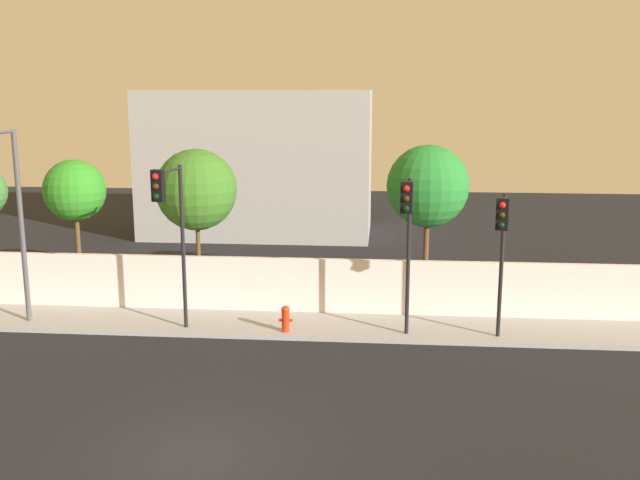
# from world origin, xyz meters

# --- Properties ---
(ground_plane) EXTENTS (80.00, 80.00, 0.00)m
(ground_plane) POSITION_xyz_m (0.00, 0.00, 0.00)
(ground_plane) COLOR black
(sidewalk) EXTENTS (36.00, 2.40, 0.15)m
(sidewalk) POSITION_xyz_m (0.00, 8.20, 0.07)
(sidewalk) COLOR #9E9E9E
(sidewalk) RESTS_ON ground
(perimeter_wall) EXTENTS (36.00, 0.18, 1.80)m
(perimeter_wall) POSITION_xyz_m (0.00, 9.49, 1.05)
(perimeter_wall) COLOR silver
(perimeter_wall) RESTS_ON sidewalk
(traffic_light_left) EXTENTS (0.44, 1.12, 4.28)m
(traffic_light_left) POSITION_xyz_m (7.09, 7.06, 3.28)
(traffic_light_left) COLOR black
(traffic_light_left) RESTS_ON sidewalk
(traffic_light_center) EXTENTS (0.51, 1.60, 5.02)m
(traffic_light_center) POSITION_xyz_m (-2.43, 6.84, 3.81)
(traffic_light_center) COLOR black
(traffic_light_center) RESTS_ON sidewalk
(traffic_light_right) EXTENTS (0.36, 1.10, 4.70)m
(traffic_light_right) POSITION_xyz_m (4.43, 7.09, 3.56)
(traffic_light_right) COLOR black
(traffic_light_right) RESTS_ON sidewalk
(street_lamp_curbside) EXTENTS (0.68, 2.25, 6.02)m
(street_lamp_curbside) POSITION_xyz_m (-7.49, 7.41, 3.80)
(street_lamp_curbside) COLOR #4C4C51
(street_lamp_curbside) RESTS_ON sidewalk
(fire_hydrant) EXTENTS (0.44, 0.26, 0.81)m
(fire_hydrant) POSITION_xyz_m (0.84, 7.41, 0.58)
(fire_hydrant) COLOR red
(fire_hydrant) RESTS_ON sidewalk
(roadside_tree_midleft) EXTENTS (2.11, 2.11, 5.04)m
(roadside_tree_midleft) POSITION_xyz_m (-6.80, 10.31, 3.96)
(roadside_tree_midleft) COLOR brown
(roadside_tree_midleft) RESTS_ON ground
(roadside_tree_midright) EXTENTS (2.74, 2.74, 5.43)m
(roadside_tree_midright) POSITION_xyz_m (-2.55, 10.31, 4.05)
(roadside_tree_midright) COLOR brown
(roadside_tree_midright) RESTS_ON ground
(roadside_tree_rightmost) EXTENTS (2.69, 2.69, 5.61)m
(roadside_tree_rightmost) POSITION_xyz_m (5.16, 10.31, 4.25)
(roadside_tree_rightmost) COLOR brown
(roadside_tree_rightmost) RESTS_ON ground
(low_building_distant) EXTENTS (11.46, 6.00, 7.35)m
(low_building_distant) POSITION_xyz_m (-2.70, 23.49, 3.68)
(low_building_distant) COLOR #9F9F9F
(low_building_distant) RESTS_ON ground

